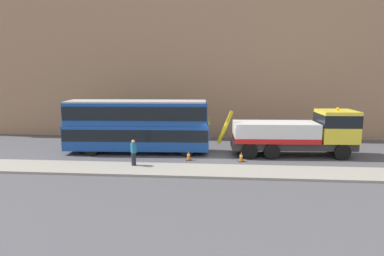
{
  "coord_description": "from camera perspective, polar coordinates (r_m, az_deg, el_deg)",
  "views": [
    {
      "loc": [
        0.01,
        -24.76,
        6.22
      ],
      "look_at": [
        -2.13,
        0.57,
        2.0
      ],
      "focal_mm": 31.69,
      "sensor_mm": 36.0,
      "label": 1
    }
  ],
  "objects": [
    {
      "name": "traffic_cone_near_bus",
      "position": [
        24.15,
        -0.57,
        -4.66
      ],
      "size": [
        0.36,
        0.36,
        0.72
      ],
      "color": "orange",
      "rests_on": "ground_plane"
    },
    {
      "name": "building_facade",
      "position": [
        32.54,
        4.93,
        12.65
      ],
      "size": [
        60.0,
        1.5,
        16.0
      ],
      "color": "#9E7A5B",
      "rests_on": "ground_plane"
    },
    {
      "name": "recovery_tow_truck",
      "position": [
        26.4,
        17.55,
        -0.74
      ],
      "size": [
        10.2,
        3.06,
        3.67
      ],
      "rotation": [
        0.0,
        0.0,
        0.05
      ],
      "color": "#2D2D2D",
      "rests_on": "ground_plane"
    },
    {
      "name": "pedestrian_onlooker",
      "position": [
        22.53,
        -9.82,
        -4.15
      ],
      "size": [
        0.45,
        0.48,
        1.71
      ],
      "rotation": [
        0.0,
        0.0,
        0.64
      ],
      "color": "#232333",
      "rests_on": "near_kerb"
    },
    {
      "name": "near_kerb",
      "position": [
        21.46,
        4.64,
        -7.25
      ],
      "size": [
        60.0,
        2.8,
        0.15
      ],
      "primitive_type": "cube",
      "color": "gray",
      "rests_on": "ground_plane"
    },
    {
      "name": "double_decker_bus",
      "position": [
        26.43,
        -9.2,
        0.62
      ],
      "size": [
        11.13,
        3.07,
        4.06
      ],
      "rotation": [
        0.0,
        0.0,
        0.05
      ],
      "color": "#19479E",
      "rests_on": "ground_plane"
    },
    {
      "name": "traffic_cone_midway",
      "position": [
        24.06,
        8.27,
        -4.82
      ],
      "size": [
        0.36,
        0.36,
        0.72
      ],
      "color": "orange",
      "rests_on": "ground_plane"
    },
    {
      "name": "ground_plane",
      "position": [
        25.53,
        4.68,
        -4.71
      ],
      "size": [
        120.0,
        120.0,
        0.0
      ],
      "primitive_type": "plane",
      "color": "#4C4C51"
    }
  ]
}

